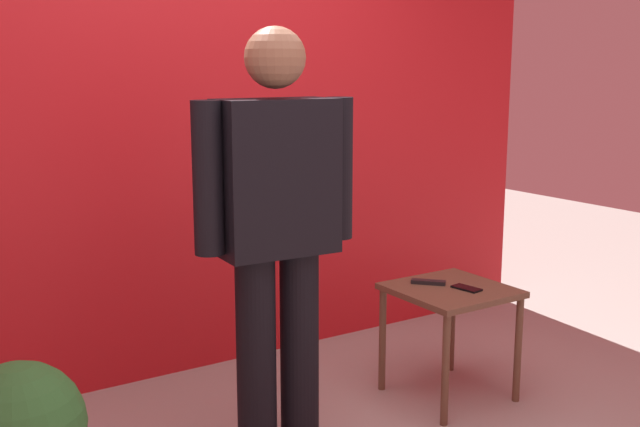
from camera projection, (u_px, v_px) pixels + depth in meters
The scene contains 5 objects.
back_wall_red at pixel (196, 99), 4.03m from camera, with size 4.56×0.12×2.93m, color red.
standing_person at pixel (277, 224), 3.12m from camera, with size 0.71×0.27×1.79m.
side_table at pixel (450, 304), 3.79m from camera, with size 0.53×0.53×0.57m.
cell_phone at pixel (467, 288), 3.74m from camera, with size 0.07×0.14×0.01m, color black.
tv_remote at pixel (428, 282), 3.83m from camera, with size 0.04×0.17×0.02m, color black.
Camera 1 is at (-1.66, -2.16, 1.64)m, focal length 42.97 mm.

